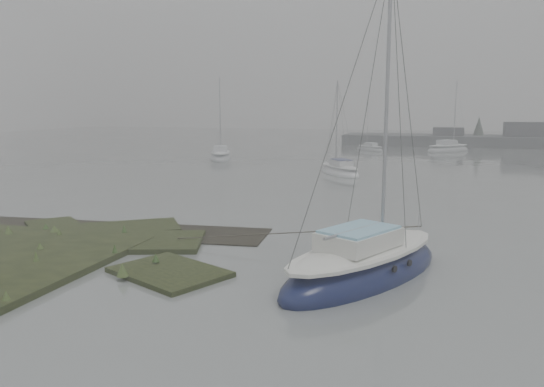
% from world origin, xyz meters
% --- Properties ---
extents(ground, '(160.00, 160.00, 0.00)m').
position_xyz_m(ground, '(0.00, 30.00, 0.00)').
color(ground, slate).
rests_on(ground, ground).
extents(sailboat_main, '(5.58, 7.75, 10.52)m').
position_xyz_m(sailboat_main, '(6.44, 0.99, 0.33)').
color(sailboat_main, '#10163A').
rests_on(sailboat_main, ground).
extents(sailboat_white, '(4.73, 5.60, 7.86)m').
position_xyz_m(sailboat_white, '(1.32, 26.06, 0.24)').
color(sailboat_white, white).
rests_on(sailboat_white, ground).
extents(sailboat_far_a, '(4.21, 6.63, 8.90)m').
position_xyz_m(sailboat_far_a, '(-12.30, 34.51, 0.28)').
color(sailboat_far_a, '#A0A5A8').
rests_on(sailboat_far_a, ground).
extents(sailboat_far_b, '(5.91, 5.99, 8.94)m').
position_xyz_m(sailboat_far_b, '(9.90, 51.10, 0.28)').
color(sailboat_far_b, '#A3A9AD').
rests_on(sailboat_far_b, ground).
extents(sailboat_far_c, '(4.21, 4.06, 6.22)m').
position_xyz_m(sailboat_far_c, '(0.82, 50.04, 0.19)').
color(sailboat_far_c, '#A7ACB1').
rests_on(sailboat_far_c, ground).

